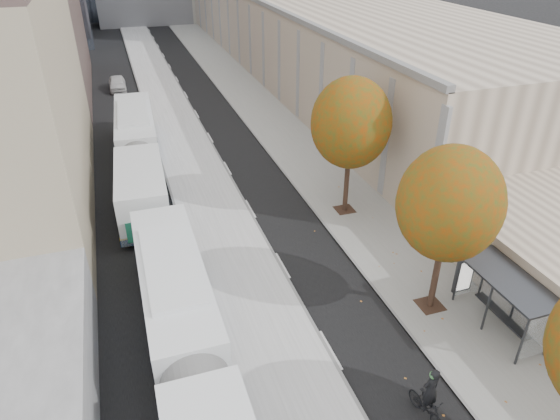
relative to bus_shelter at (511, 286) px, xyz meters
name	(u,v)px	position (x,y,z in m)	size (l,w,h in m)	color
bus_platform	(184,145)	(-9.56, 24.04, -2.11)	(4.25, 150.00, 0.15)	#A8A8A8
sidewalk	(283,133)	(-1.56, 24.04, -2.15)	(4.75, 150.00, 0.08)	gray
building_tan	(294,18)	(9.81, 53.04, 1.81)	(18.00, 92.00, 8.00)	gray
bus_shelter	(511,286)	(0.00, 0.00, 0.00)	(1.90, 4.40, 2.53)	#383A3F
tree_c	(450,204)	(-2.09, 2.04, 3.06)	(4.20, 4.20, 7.28)	black
tree_d	(351,123)	(-2.09, 11.04, 3.28)	(4.40, 4.40, 7.60)	black
bus_near	(190,360)	(-12.90, 0.76, -0.58)	(2.62, 17.67, 2.94)	silver
bus_far	(138,153)	(-13.14, 19.74, -0.52)	(3.48, 18.39, 3.05)	silver
cyclist	(428,401)	(-5.51, -2.90, -1.32)	(0.77, 1.87, 2.33)	black
distant_car	(117,83)	(-13.62, 40.93, -1.50)	(1.62, 4.03, 1.37)	silver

